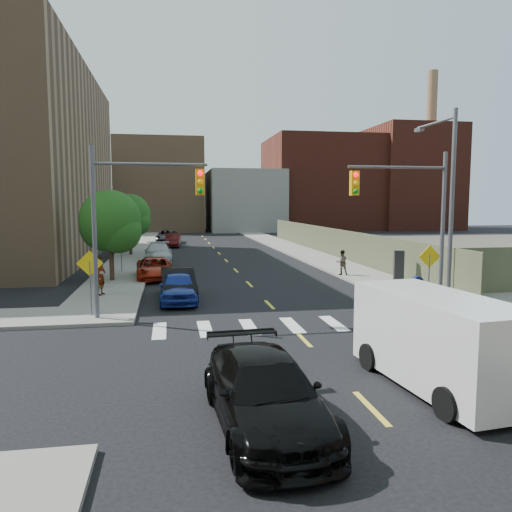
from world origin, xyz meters
name	(u,v)px	position (x,y,z in m)	size (l,w,h in m)	color
ground	(320,356)	(0.00, 0.00, 0.00)	(160.00, 160.00, 0.00)	black
sidewalk_nw	(140,245)	(-7.75, 41.50, 0.07)	(3.50, 73.00, 0.15)	gray
sidewalk_ne	(278,243)	(7.75, 41.50, 0.07)	(3.50, 73.00, 0.15)	gray
fence_north	(331,242)	(9.60, 28.00, 1.25)	(0.12, 44.00, 2.50)	#555E42
gravel_lot	(501,250)	(28.00, 30.00, 0.03)	(36.00, 42.00, 0.06)	#595447
bg_bldg_west	(58,195)	(-22.00, 70.00, 6.00)	(14.00, 18.00, 12.00)	#592319
bg_bldg_midwest	(160,186)	(-6.00, 72.00, 7.50)	(14.00, 16.00, 15.00)	#8C6B4C
bg_bldg_center	(244,201)	(8.00, 70.00, 5.00)	(12.00, 16.00, 10.00)	gray
bg_bldg_east	(319,184)	(22.00, 72.00, 8.00)	(18.00, 18.00, 16.00)	#592319
bg_bldg_fareast	(408,179)	(38.00, 70.00, 9.00)	(14.00, 16.00, 18.00)	#592319
smokestack	(430,151)	(42.00, 70.00, 14.00)	(1.80, 1.80, 28.00)	#8C6B4C
signal_nw	(133,209)	(-5.98, 6.00, 4.53)	(4.59, 0.30, 7.00)	#59595E
signal_ne	(412,208)	(5.98, 6.00, 4.53)	(4.59, 0.30, 7.00)	#59595E
streetlight_ne	(447,193)	(8.20, 6.90, 5.22)	(0.25, 3.70, 9.00)	#59595E
warn_sign_nw	(90,271)	(-7.80, 6.50, 1.99)	(1.06, 0.06, 2.83)	#59595E
warn_sign_ne	(429,263)	(7.20, 6.50, 1.99)	(1.06, 0.06, 2.83)	#59595E
warn_sign_midwest	(121,244)	(-7.80, 20.00, 1.99)	(1.06, 0.06, 2.83)	#59595E
tree_west_near	(110,224)	(-8.00, 16.05, 3.48)	(3.66, 3.64, 5.52)	#332114
tree_west_far	(130,217)	(-8.00, 31.05, 3.48)	(3.66, 3.64, 5.52)	#332114
parked_car_blue	(178,287)	(-4.20, 9.37, 0.74)	(1.76, 4.37, 1.49)	navy
parked_car_black	(178,284)	(-4.20, 10.21, 0.76)	(1.60, 4.59, 1.51)	black
parked_car_red	(155,268)	(-5.50, 16.92, 0.67)	(2.24, 4.86, 1.35)	#A22210
parked_car_silver	(158,253)	(-5.50, 25.81, 0.77)	(2.16, 5.31, 1.54)	#AAACB2
parked_car_white	(159,248)	(-5.50, 31.46, 0.63)	(1.49, 3.70, 1.26)	#B4B4B4
parked_car_maroon	(173,241)	(-4.20, 39.45, 0.70)	(1.49, 4.27, 1.41)	#420D0D
parked_car_grey	(168,236)	(-4.79, 44.79, 0.78)	(2.60, 5.63, 1.57)	#222127
black_sedan	(265,393)	(-2.63, -4.54, 0.77)	(2.15, 5.28, 1.53)	black
cargo_van	(434,337)	(2.18, -2.87, 1.29)	(2.68, 5.54, 2.45)	white
mailbox	(417,291)	(6.36, 6.00, 0.80)	(0.56, 0.43, 1.33)	#0D1650
payphone	(399,266)	(8.56, 12.38, 1.07)	(0.55, 0.45, 1.85)	black
pedestrian_west	(101,276)	(-8.00, 11.10, 1.12)	(0.71, 0.46, 1.94)	gray
pedestrian_east	(342,262)	(6.30, 15.78, 0.94)	(0.77, 0.60, 1.59)	gray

